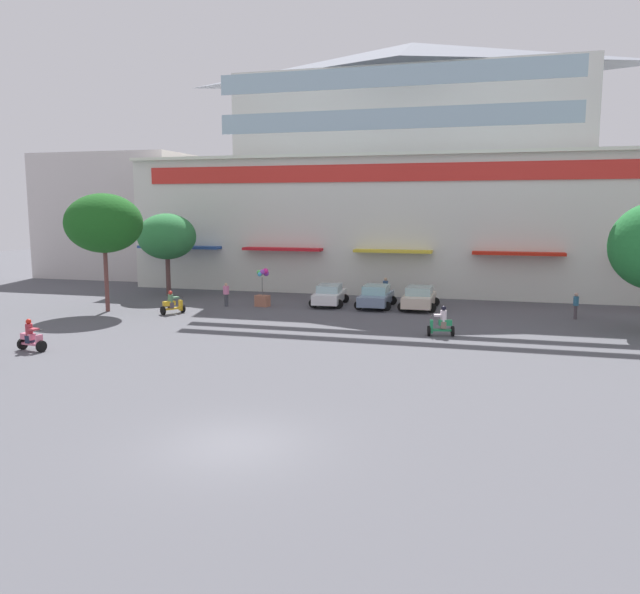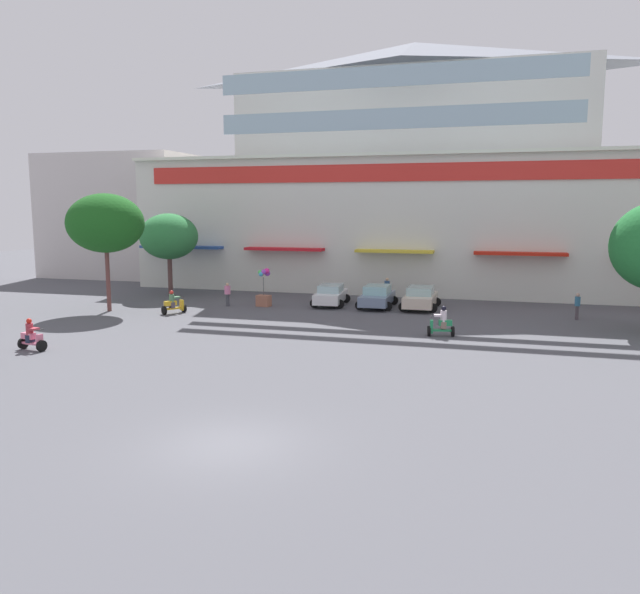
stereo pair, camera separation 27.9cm
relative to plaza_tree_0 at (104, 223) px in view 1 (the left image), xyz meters
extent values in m
plane|color=#4F4F56|center=(16.66, -5.71, -5.53)|extent=(128.00, 128.00, 0.00)
cube|color=silver|center=(16.66, 16.68, -0.45)|extent=(42.94, 10.78, 10.17)
cube|color=silver|center=(16.66, 17.22, 7.93)|extent=(26.50, 9.70, 6.57)
pyramid|color=slate|center=(16.66, 17.22, 12.47)|extent=(27.03, 9.92, 2.52)
cube|color=red|center=(16.66, 11.23, 3.45)|extent=(39.51, 0.12, 1.25)
cube|color=silver|center=(16.66, 11.19, 4.76)|extent=(42.94, 0.70, 0.24)
cube|color=#294990|center=(-0.64, 10.74, -2.14)|extent=(6.87, 1.10, 0.20)
cube|color=red|center=(7.99, 10.74, -2.14)|extent=(6.11, 1.10, 0.20)
cube|color=gold|center=(16.37, 10.74, -2.14)|extent=(5.62, 1.10, 0.20)
cube|color=red|center=(25.00, 10.74, -2.14)|extent=(6.13, 1.10, 0.20)
cube|color=#99B7C6|center=(16.66, 6.93, 6.61)|extent=(23.32, 0.08, 1.31)
cube|color=#99B7C6|center=(16.66, 6.93, 9.24)|extent=(23.32, 0.08, 1.31)
cube|color=beige|center=(-10.83, 18.80, 0.14)|extent=(13.81, 8.86, 11.35)
cylinder|color=brown|center=(0.00, 0.00, -3.60)|extent=(0.26, 0.26, 3.86)
ellipsoid|color=#19551A|center=(0.00, 0.00, 0.01)|extent=(4.81, 4.58, 3.68)
cylinder|color=brown|center=(0.25, 7.30, -4.08)|extent=(0.34, 0.34, 2.91)
ellipsoid|color=#2C763C|center=(0.25, 7.30, -1.13)|extent=(4.27, 4.22, 3.36)
cube|color=white|center=(12.88, 6.15, -4.94)|extent=(2.00, 4.24, 0.65)
cube|color=#9DBDC2|center=(12.88, 6.15, -4.38)|extent=(1.60, 2.17, 0.47)
cylinder|color=black|center=(11.94, 7.36, -5.23)|extent=(0.61, 0.21, 0.60)
cylinder|color=black|center=(13.62, 7.49, -5.23)|extent=(0.61, 0.21, 0.60)
cylinder|color=black|center=(12.14, 4.81, -5.23)|extent=(0.61, 0.21, 0.60)
cylinder|color=black|center=(13.82, 4.95, -5.23)|extent=(0.61, 0.21, 0.60)
cube|color=slate|center=(16.05, 6.13, -4.94)|extent=(1.86, 4.26, 0.64)
cube|color=#8DC0C2|center=(16.05, 6.13, -4.35)|extent=(1.58, 2.14, 0.55)
cylinder|color=black|center=(15.13, 7.43, -5.23)|extent=(0.60, 0.17, 0.60)
cylinder|color=black|center=(16.93, 7.46, -5.23)|extent=(0.60, 0.17, 0.60)
cylinder|color=black|center=(15.17, 4.81, -5.23)|extent=(0.60, 0.17, 0.60)
cylinder|color=black|center=(16.97, 4.84, -5.23)|extent=(0.60, 0.17, 0.60)
cube|color=beige|center=(18.86, 6.25, -4.92)|extent=(1.87, 4.23, 0.68)
cube|color=#9DBEBD|center=(18.86, 6.25, -4.33)|extent=(1.59, 2.12, 0.51)
cylinder|color=black|center=(17.93, 7.55, -5.23)|extent=(0.60, 0.17, 0.60)
cylinder|color=black|center=(19.77, 7.56, -5.23)|extent=(0.60, 0.17, 0.60)
cylinder|color=black|center=(17.95, 4.93, -5.23)|extent=(0.60, 0.17, 0.60)
cylinder|color=black|center=(19.79, 4.94, -5.23)|extent=(0.60, 0.17, 0.60)
cylinder|color=black|center=(4.78, 0.86, -5.27)|extent=(0.51, 0.41, 0.52)
cylinder|color=black|center=(4.03, -0.25, -5.27)|extent=(0.51, 0.41, 0.52)
cube|color=gold|center=(4.40, 0.31, -5.21)|extent=(0.89, 1.13, 0.10)
cube|color=gold|center=(4.27, 0.11, -4.87)|extent=(0.67, 0.79, 0.28)
cube|color=gold|center=(4.70, 0.75, -5.06)|extent=(0.34, 0.29, 0.65)
cylinder|color=black|center=(4.72, 0.77, -4.53)|extent=(0.45, 0.32, 0.04)
cube|color=#50444D|center=(4.33, 0.20, -4.99)|extent=(0.42, 0.41, 0.36)
cylinder|color=#4D7A56|center=(4.33, 0.20, -4.56)|extent=(0.44, 0.44, 0.49)
sphere|color=red|center=(4.33, 0.20, -4.21)|extent=(0.25, 0.25, 0.25)
cube|color=#4D7A56|center=(4.49, 0.44, -4.54)|extent=(0.53, 0.55, 0.10)
cylinder|color=black|center=(3.74, -10.63, -5.27)|extent=(0.23, 0.54, 0.52)
cylinder|color=black|center=(2.53, -10.41, -5.27)|extent=(0.23, 0.54, 0.52)
cube|color=#D66C89|center=(3.14, -10.52, -5.21)|extent=(1.11, 0.47, 0.10)
cube|color=#D66C89|center=(2.92, -10.48, -4.88)|extent=(0.73, 0.42, 0.28)
cube|color=#D66C89|center=(3.62, -10.61, -5.07)|extent=(0.19, 0.34, 0.64)
cylinder|color=black|center=(3.64, -10.61, -4.54)|extent=(0.13, 0.52, 0.04)
cube|color=#21283E|center=(3.02, -10.50, -5.00)|extent=(0.33, 0.36, 0.36)
cylinder|color=#A3323E|center=(3.02, -10.50, -4.55)|extent=(0.37, 0.37, 0.53)
sphere|color=red|center=(3.02, -10.50, -4.18)|extent=(0.25, 0.25, 0.25)
cube|color=#A3323E|center=(3.28, -10.55, -4.53)|extent=(0.49, 0.41, 0.10)
cylinder|color=black|center=(20.35, -2.26, -5.27)|extent=(0.24, 0.54, 0.52)
cylinder|color=black|center=(21.53, -2.04, -5.27)|extent=(0.24, 0.54, 0.52)
cube|color=#20874F|center=(20.94, -2.15, -5.21)|extent=(1.09, 0.47, 0.10)
cube|color=#20874F|center=(21.15, -2.11, -4.83)|extent=(0.71, 0.42, 0.28)
cube|color=#20874F|center=(20.47, -2.24, -5.04)|extent=(0.20, 0.34, 0.69)
cylinder|color=black|center=(20.44, -2.24, -4.49)|extent=(0.13, 0.52, 0.04)
cube|color=#7F6A5C|center=(21.06, -2.13, -4.95)|extent=(0.33, 0.37, 0.36)
cylinder|color=silver|center=(21.06, -2.13, -4.48)|extent=(0.37, 0.37, 0.57)
sphere|color=black|center=(21.06, -2.13, -4.09)|extent=(0.25, 0.25, 0.25)
cube|color=silver|center=(20.80, -2.18, -4.45)|extent=(0.50, 0.42, 0.10)
cylinder|color=#554C49|center=(16.12, 9.38, -5.11)|extent=(0.33, 0.33, 0.85)
cylinder|color=#32537A|center=(16.12, 9.38, -4.42)|extent=(0.53, 0.53, 0.53)
sphere|color=tan|center=(16.12, 9.38, -4.04)|extent=(0.23, 0.23, 0.23)
cylinder|color=#4C4148|center=(28.15, 4.89, -5.12)|extent=(0.24, 0.24, 0.82)
cylinder|color=#30678A|center=(28.15, 4.89, -4.45)|extent=(0.39, 0.39, 0.53)
sphere|color=tan|center=(28.15, 4.89, -4.07)|extent=(0.22, 0.22, 0.22)
cylinder|color=#404148|center=(6.38, 3.91, -5.13)|extent=(0.33, 0.33, 0.81)
cylinder|color=pink|center=(6.38, 3.91, -4.45)|extent=(0.53, 0.53, 0.55)
sphere|color=tan|center=(6.38, 3.91, -4.08)|extent=(0.20, 0.20, 0.20)
cube|color=#A2644E|center=(8.72, 4.48, -5.16)|extent=(0.98, 0.74, 0.75)
cylinder|color=#4C4C4C|center=(8.72, 4.48, -4.18)|extent=(0.04, 0.04, 1.20)
sphere|color=#EF2894|center=(8.96, 4.50, -3.16)|extent=(0.36, 0.36, 0.36)
sphere|color=purple|center=(8.93, 4.69, -3.33)|extent=(0.39, 0.39, 0.39)
sphere|color=#EF379C|center=(8.69, 4.69, -3.23)|extent=(0.33, 0.33, 0.33)
sphere|color=orange|center=(8.59, 4.54, -3.39)|extent=(0.28, 0.28, 0.28)
sphere|color=#45C54F|center=(8.57, 4.37, -3.26)|extent=(0.33, 0.33, 0.33)
sphere|color=#3FAADB|center=(8.65, 4.23, -3.36)|extent=(0.29, 0.29, 0.29)
sphere|color=#A343C8|center=(8.81, 4.32, -3.21)|extent=(0.32, 0.32, 0.32)
camera|label=1|loc=(23.41, -34.07, 1.00)|focal=35.20mm
camera|label=2|loc=(23.68, -33.99, 1.00)|focal=35.20mm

